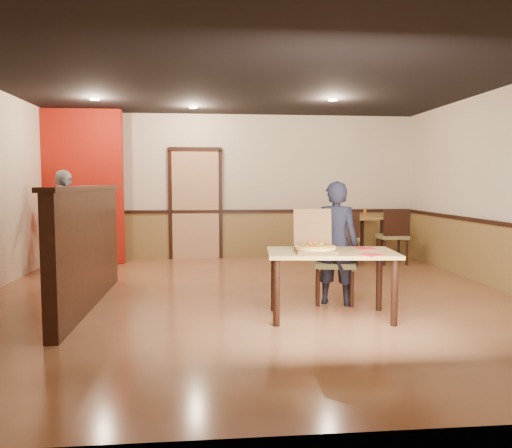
% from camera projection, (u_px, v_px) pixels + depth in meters
% --- Properties ---
extents(floor, '(7.00, 7.00, 0.00)m').
position_uv_depth(floor, '(253.00, 298.00, 6.42)').
color(floor, '#B06C44').
rests_on(floor, ground).
extents(ceiling, '(7.00, 7.00, 0.00)m').
position_uv_depth(ceiling, '(252.00, 76.00, 6.18)').
color(ceiling, black).
rests_on(ceiling, wall_back).
extents(wall_back, '(7.00, 0.00, 7.00)m').
position_uv_depth(wall_back, '(237.00, 187.00, 9.77)').
color(wall_back, beige).
rests_on(wall_back, floor).
extents(wainscot_back, '(7.00, 0.04, 0.90)m').
position_uv_depth(wainscot_back, '(237.00, 235.00, 9.82)').
color(wainscot_back, olive).
rests_on(wainscot_back, floor).
extents(chair_rail_back, '(7.00, 0.06, 0.06)m').
position_uv_depth(chair_rail_back, '(237.00, 211.00, 9.76)').
color(chair_rail_back, black).
rests_on(chair_rail_back, wall_back).
extents(wainscot_right, '(0.04, 7.00, 0.90)m').
position_uv_depth(wainscot_right, '(509.00, 260.00, 6.71)').
color(wainscot_right, olive).
rests_on(wainscot_right, floor).
extents(chair_rail_right, '(0.06, 7.00, 0.06)m').
position_uv_depth(chair_rail_right, '(509.00, 225.00, 6.67)').
color(chair_rail_right, black).
rests_on(chair_rail_right, wall_right).
extents(back_door, '(0.90, 0.06, 2.10)m').
position_uv_depth(back_door, '(196.00, 205.00, 9.68)').
color(back_door, tan).
rests_on(back_door, wall_back).
extents(booth_partition, '(0.20, 3.10, 1.44)m').
position_uv_depth(booth_partition, '(88.00, 245.00, 5.96)').
color(booth_partition, black).
rests_on(booth_partition, floor).
extents(red_accent_panel, '(1.60, 0.20, 2.78)m').
position_uv_depth(red_accent_panel, '(78.00, 187.00, 9.00)').
color(red_accent_panel, '#9D160B').
rests_on(red_accent_panel, floor).
extents(spot_a, '(0.14, 0.14, 0.02)m').
position_uv_depth(spot_a, '(95.00, 99.00, 7.75)').
color(spot_a, beige).
rests_on(spot_a, ceiling).
extents(spot_b, '(0.14, 0.14, 0.02)m').
position_uv_depth(spot_b, '(193.00, 107.00, 8.59)').
color(spot_b, beige).
rests_on(spot_b, ceiling).
extents(spot_c, '(0.14, 0.14, 0.02)m').
position_uv_depth(spot_c, '(333.00, 100.00, 7.81)').
color(spot_c, beige).
rests_on(spot_c, ceiling).
extents(main_table, '(1.45, 0.91, 0.74)m').
position_uv_depth(main_table, '(331.00, 261.00, 5.44)').
color(main_table, tan).
rests_on(main_table, floor).
extents(diner_chair, '(0.58, 0.58, 0.99)m').
position_uv_depth(diner_chair, '(334.00, 259.00, 6.21)').
color(diner_chair, olive).
rests_on(diner_chair, floor).
extents(side_chair_left, '(0.51, 0.51, 0.96)m').
position_uv_depth(side_chair_left, '(345.00, 236.00, 8.96)').
color(side_chair_left, olive).
rests_on(side_chair_left, floor).
extents(side_chair_right, '(0.51, 0.51, 1.01)m').
position_uv_depth(side_chair_right, '(393.00, 234.00, 9.05)').
color(side_chair_right, olive).
rests_on(side_chair_right, floor).
extents(side_table, '(0.98, 0.98, 0.83)m').
position_uv_depth(side_table, '(359.00, 226.00, 9.61)').
color(side_table, tan).
rests_on(side_table, floor).
extents(diner, '(0.65, 0.55, 1.50)m').
position_uv_depth(diner, '(336.00, 243.00, 6.04)').
color(diner, black).
rests_on(diner, floor).
extents(passerby, '(0.43, 1.00, 1.69)m').
position_uv_depth(passerby, '(64.00, 221.00, 8.21)').
color(passerby, '#9C9EA5').
rests_on(passerby, floor).
extents(pizza_box, '(0.46, 0.53, 0.45)m').
position_uv_depth(pizza_box, '(315.00, 246.00, 5.42)').
color(pizza_box, brown).
rests_on(pizza_box, main_table).
extents(pizza, '(0.53, 0.53, 0.03)m').
position_uv_depth(pizza, '(315.00, 248.00, 5.38)').
color(pizza, gold).
rests_on(pizza, pizza_box).
extents(napkin_near, '(0.27, 0.27, 0.01)m').
position_uv_depth(napkin_near, '(372.00, 255.00, 5.15)').
color(napkin_near, red).
rests_on(napkin_near, main_table).
extents(napkin_far, '(0.22, 0.22, 0.01)m').
position_uv_depth(napkin_far, '(365.00, 248.00, 5.65)').
color(napkin_far, red).
rests_on(napkin_far, main_table).
extents(condiment, '(0.06, 0.06, 0.16)m').
position_uv_depth(condiment, '(365.00, 212.00, 9.62)').
color(condiment, '#9B521C').
rests_on(condiment, side_table).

